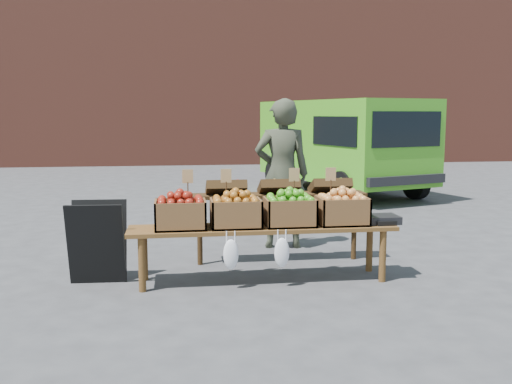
{
  "coord_description": "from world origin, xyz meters",
  "views": [
    {
      "loc": [
        -0.63,
        -5.91,
        1.7
      ],
      "look_at": [
        0.22,
        0.19,
        0.85
      ],
      "focal_mm": 40.0,
      "sensor_mm": 36.0,
      "label": 1
    }
  ],
  "objects": [
    {
      "name": "vendor",
      "position": [
        0.69,
        1.13,
        0.94
      ],
      "size": [
        0.73,
        0.52,
        1.89
      ],
      "primitive_type": "imported",
      "rotation": [
        0.0,
        0.0,
        3.04
      ],
      "color": "#353A2B",
      "rests_on": "ground"
    },
    {
      "name": "display_bench",
      "position": [
        0.22,
        -0.31,
        0.28
      ],
      "size": [
        2.7,
        0.56,
        0.57
      ],
      "primitive_type": null,
      "color": "#563818",
      "rests_on": "ground"
    },
    {
      "name": "chalkboard_sign",
      "position": [
        -1.43,
        -0.14,
        0.42
      ],
      "size": [
        0.57,
        0.33,
        0.84
      ],
      "primitive_type": null,
      "rotation": [
        0.0,
        0.0,
        -0.05
      ],
      "color": "black",
      "rests_on": "ground"
    },
    {
      "name": "ground",
      "position": [
        0.0,
        0.0,
        0.0
      ],
      "size": [
        80.0,
        80.0,
        0.0
      ],
      "primitive_type": "plane",
      "color": "#3E3E40"
    },
    {
      "name": "crate_green_apples",
      "position": [
        1.05,
        -0.31,
        0.71
      ],
      "size": [
        0.5,
        0.4,
        0.28
      ],
      "primitive_type": null,
      "color": "gold",
      "rests_on": "display_bench"
    },
    {
      "name": "weighing_scale",
      "position": [
        1.47,
        -0.31,
        0.61
      ],
      "size": [
        0.34,
        0.3,
        0.08
      ],
      "primitive_type": "cube",
      "color": "black",
      "rests_on": "display_bench"
    },
    {
      "name": "crate_golden_apples",
      "position": [
        -0.6,
        -0.31,
        0.71
      ],
      "size": [
        0.5,
        0.4,
        0.28
      ],
      "primitive_type": null,
      "color": "maroon",
      "rests_on": "display_bench"
    },
    {
      "name": "delivery_van",
      "position": [
        2.85,
        5.88,
        0.98
      ],
      "size": [
        3.27,
        4.8,
        1.97
      ],
      "primitive_type": null,
      "rotation": [
        0.0,
        0.0,
        0.31
      ],
      "color": "#44A11D",
      "rests_on": "ground"
    },
    {
      "name": "back_table",
      "position": [
        0.51,
        0.41,
        0.52
      ],
      "size": [
        2.1,
        0.44,
        1.04
      ],
      "primitive_type": null,
      "color": "#301F0E",
      "rests_on": "ground"
    },
    {
      "name": "crate_red_apples",
      "position": [
        0.5,
        -0.31,
        0.71
      ],
      "size": [
        0.5,
        0.4,
        0.28
      ],
      "primitive_type": null,
      "color": "#287A10",
      "rests_on": "display_bench"
    },
    {
      "name": "brick_building",
      "position": [
        0.0,
        15.0,
        5.0
      ],
      "size": [
        24.0,
        4.0,
        10.0
      ],
      "primitive_type": "cube",
      "color": "brown",
      "rests_on": "ground"
    },
    {
      "name": "crate_russet_pears",
      "position": [
        -0.05,
        -0.31,
        0.71
      ],
      "size": [
        0.5,
        0.4,
        0.28
      ],
      "primitive_type": null,
      "color": "#A45613",
      "rests_on": "display_bench"
    }
  ]
}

